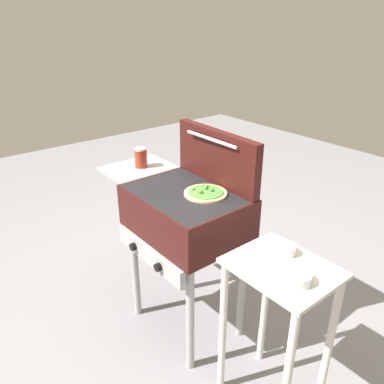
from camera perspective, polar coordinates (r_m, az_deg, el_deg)
ground_plane at (r=2.55m, az=-0.74°, el=-18.72°), size 8.00×8.00×0.00m
grill at (r=2.12m, az=-1.18°, el=-3.50°), size 0.96×0.53×0.90m
grill_lid_open at (r=2.12m, az=3.68°, el=5.20°), size 0.63×0.09×0.30m
pizza_veggie at (r=2.02m, az=1.99°, el=-0.09°), size 0.23×0.23×0.04m
sauce_jar at (r=2.39m, az=-7.58°, el=5.06°), size 0.08×0.08×0.12m
prep_table at (r=1.84m, az=12.57°, el=-16.55°), size 0.44×0.36×0.79m
topping_bowl_near at (r=1.61m, az=15.22°, el=-12.17°), size 0.12×0.12×0.04m
topping_bowl_far at (r=1.77m, az=13.68°, el=-8.31°), size 0.09×0.09×0.04m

